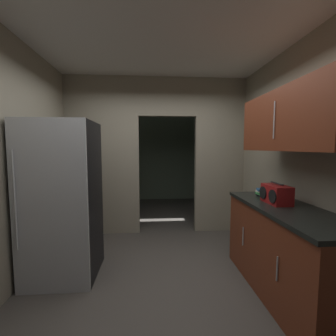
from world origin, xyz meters
name	(u,v)px	position (x,y,z in m)	size (l,w,h in m)	color
ground	(162,284)	(0.00, 0.00, 0.00)	(20.00, 20.00, 0.00)	#47423D
kitchen_overhead_slab	(160,46)	(0.00, 0.50, 2.80)	(3.58, 7.37, 0.06)	silver
kitchen_partition	(154,150)	(-0.06, 1.68, 1.49)	(3.18, 0.12, 2.77)	gray
adjoining_room_shell	(155,154)	(0.00, 3.55, 1.39)	(3.18, 2.78, 2.77)	slate
kitchen_flank_right	(333,164)	(1.64, -0.41, 1.39)	(0.10, 4.18, 2.77)	gray
refrigerator	(63,200)	(-1.16, 0.28, 0.92)	(0.77, 0.78, 1.85)	black
lower_cabinet_run	(286,251)	(1.28, -0.28, 0.47)	(0.63, 1.70, 0.94)	maroon
upper_cabinet_counterside	(292,120)	(1.28, -0.28, 1.82)	(0.36, 1.53, 0.61)	maroon
boombox	(276,194)	(1.24, -0.12, 1.04)	(0.21, 0.35, 0.23)	maroon
book_stack	(262,193)	(1.27, 0.26, 0.98)	(0.14, 0.16, 0.09)	black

